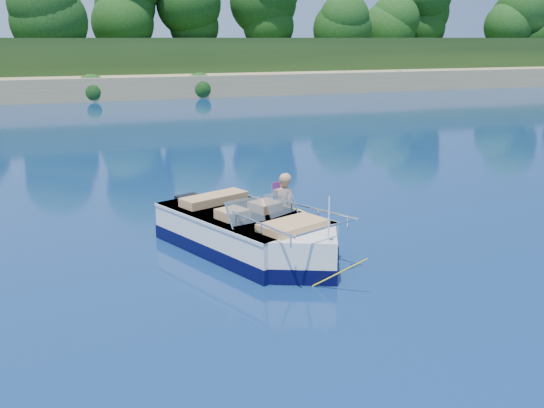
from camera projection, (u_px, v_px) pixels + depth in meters
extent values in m
plane|color=#0B244D|center=(296.00, 343.00, 8.28)|extent=(160.00, 160.00, 0.00)
cube|color=#8E7D52|center=(90.00, 89.00, 42.53)|extent=(170.00, 8.00, 2.00)
cube|color=black|center=(72.00, 66.00, 66.82)|extent=(170.00, 56.00, 6.00)
cylinder|color=#321B10|center=(83.00, 47.00, 45.40)|extent=(0.44, 0.44, 3.60)
cylinder|color=#321B10|center=(335.00, 53.00, 50.38)|extent=(0.44, 0.44, 2.60)
sphere|color=black|center=(336.00, 22.00, 49.72)|extent=(4.29, 4.29, 4.29)
cube|color=white|center=(242.00, 235.00, 11.89)|extent=(2.93, 3.84, 0.95)
cube|color=white|center=(299.00, 257.00, 10.72)|extent=(1.69, 1.69, 0.95)
cube|color=black|center=(242.00, 242.00, 11.92)|extent=(2.97, 3.89, 0.27)
cube|color=black|center=(299.00, 264.00, 10.75)|extent=(1.72, 1.72, 0.27)
cube|color=tan|center=(233.00, 219.00, 12.01)|extent=(2.22, 2.76, 0.09)
cube|color=white|center=(242.00, 213.00, 11.77)|extent=(2.96, 3.86, 0.05)
cube|color=black|center=(188.00, 213.00, 13.23)|extent=(0.58, 0.48, 0.81)
cube|color=#8C9EA5|center=(246.00, 211.00, 10.98)|extent=(0.74, 0.39, 0.44)
cube|color=#8C9EA5|center=(279.00, 203.00, 11.50)|extent=(0.73, 0.55, 0.44)
cube|color=tan|center=(232.00, 219.00, 11.34)|extent=(0.64, 0.64, 0.36)
cube|color=tan|center=(265.00, 211.00, 11.86)|extent=(0.64, 0.64, 0.36)
cube|color=tan|center=(214.00, 203.00, 12.42)|extent=(1.50, 0.98, 0.34)
cube|color=tan|center=(293.00, 230.00, 10.72)|extent=(1.36, 1.07, 0.31)
cylinder|color=white|center=(329.00, 219.00, 9.99)|extent=(0.03, 0.03, 0.77)
cube|color=red|center=(276.00, 185.00, 11.35)|extent=(0.19, 0.08, 0.13)
cube|color=silver|center=(330.00, 240.00, 10.05)|extent=(0.10, 0.08, 0.05)
cylinder|color=yellow|center=(338.00, 273.00, 9.86)|extent=(0.66, 0.75, 0.69)
torus|color=yellow|center=(282.00, 220.00, 13.50)|extent=(1.40, 1.40, 0.35)
torus|color=red|center=(282.00, 220.00, 13.49)|extent=(1.15, 1.15, 0.11)
imported|color=tan|center=(281.00, 224.00, 13.57)|extent=(0.77, 0.94, 1.69)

